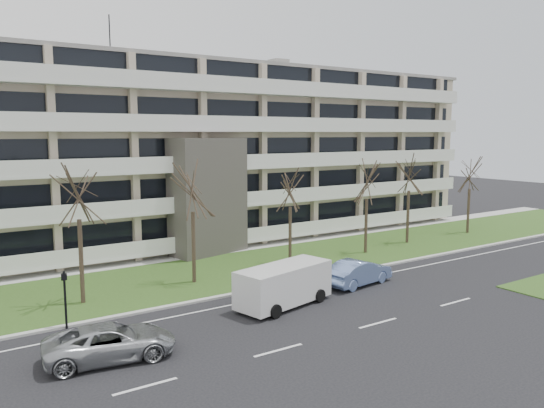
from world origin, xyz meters
TOP-DOWN VIEW (x-y plane):
  - ground at (0.00, 0.00)m, footprint 160.00×160.00m
  - grass_verge at (0.00, 13.00)m, footprint 90.00×10.00m
  - curb at (0.00, 8.00)m, footprint 90.00×0.35m
  - sidewalk at (0.00, 18.50)m, footprint 90.00×2.00m
  - lane_edge_line at (0.00, 6.50)m, footprint 90.00×0.12m
  - apartment_building at (-0.01, 25.32)m, footprint 60.50×15.10m
  - silver_pickup at (-12.34, 3.13)m, footprint 5.68×3.27m
  - blue_sedan at (3.83, 5.57)m, footprint 5.02×2.37m
  - white_van at (-2.27, 4.86)m, footprint 6.08×3.34m
  - pedestrian_signal at (-13.07, 7.80)m, footprint 0.30×0.25m
  - tree_2 at (-11.42, 11.28)m, footprint 4.22×4.22m
  - tree_3 at (-4.52, 11.59)m, footprint 4.05×4.05m
  - tree_4 at (3.41, 12.31)m, footprint 3.70×3.70m
  - tree_5 at (10.33, 11.79)m, footprint 3.85×3.85m
  - tree_6 at (15.99, 12.62)m, footprint 4.05×4.05m
  - tree_7 at (24.20, 12.61)m, footprint 3.76×3.76m

SIDE VIEW (x-z plane):
  - ground at x=0.00m, z-range 0.00..0.00m
  - lane_edge_line at x=0.00m, z-range 0.00..0.01m
  - grass_verge at x=0.00m, z-range 0.00..0.06m
  - sidewalk at x=0.00m, z-range 0.00..0.08m
  - curb at x=0.00m, z-range 0.00..0.12m
  - silver_pickup at x=-12.34m, z-range 0.00..1.49m
  - blue_sedan at x=3.83m, z-range 0.00..1.59m
  - white_van at x=-2.27m, z-range 0.22..2.45m
  - pedestrian_signal at x=-13.07m, z-range 0.39..3.25m
  - tree_4 at x=3.41m, z-range 2.05..9.46m
  - tree_7 at x=24.20m, z-range 2.09..9.60m
  - tree_5 at x=10.33m, z-range 2.14..9.84m
  - tree_3 at x=-4.52m, z-range 2.25..10.34m
  - tree_6 at x=15.99m, z-range 2.25..10.35m
  - tree_2 at x=-11.42m, z-range 2.35..10.79m
  - apartment_building at x=-0.01m, z-range -1.76..16.99m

